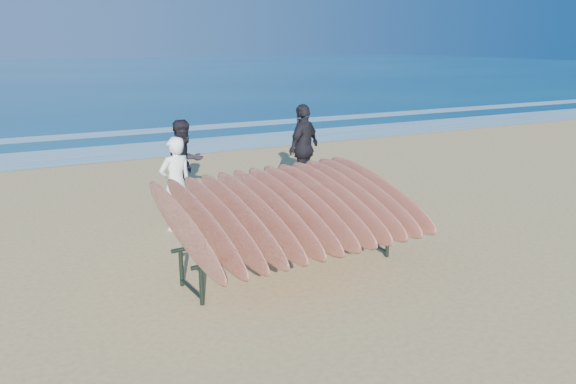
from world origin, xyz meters
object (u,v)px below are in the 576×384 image
at_px(person_white, 176,184).
at_px(person_dark_b, 304,148).
at_px(person_dark_a, 185,163).
at_px(surfboard_rack, 291,209).

bearing_deg(person_white, person_dark_b, -169.79).
relative_size(person_white, person_dark_a, 0.95).
height_order(surfboard_rack, person_dark_a, person_dark_a).
xyz_separation_m(surfboard_rack, person_dark_a, (-0.35, 3.78, -0.06)).
bearing_deg(surfboard_rack, person_white, 105.00).
distance_m(surfboard_rack, person_dark_b, 4.38).
bearing_deg(person_dark_b, surfboard_rack, 27.18).
xyz_separation_m(person_white, person_dark_a, (0.55, 1.33, 0.04)).
bearing_deg(person_dark_b, person_white, -9.36).
bearing_deg(person_white, person_dark_a, -125.25).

